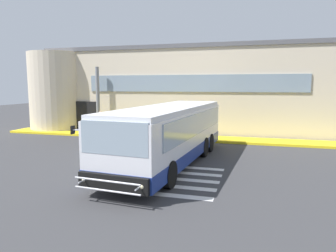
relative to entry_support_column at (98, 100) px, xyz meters
The scene contains 8 objects.
ground_plane 8.50m from the entry_support_column, 41.85° to the right, with size 80.00×90.00×0.02m, color #353538.
bay_paint_stripes 12.78m from the entry_support_column, 50.09° to the right, with size 4.40×3.96×0.01m.
terminal_building 8.23m from the entry_support_column, 49.37° to the left, with size 23.47×13.80×6.58m.
boarding_curb 6.56m from the entry_support_column, ahead, with size 25.67×2.00×0.15m, color yellow.
entry_support_column is the anchor object (origin of this frame).
bus_main_foreground 10.67m from the entry_support_column, 43.82° to the right, with size 3.82×10.88×2.70m.
passenger_near_column 2.05m from the entry_support_column, 54.94° to the right, with size 0.49×0.41×1.68m.
passenger_by_doorway 2.58m from the entry_support_column, 27.20° to the right, with size 0.50×0.52×1.68m.
Camera 1 is at (5.33, -15.49, 3.64)m, focal length 32.70 mm.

